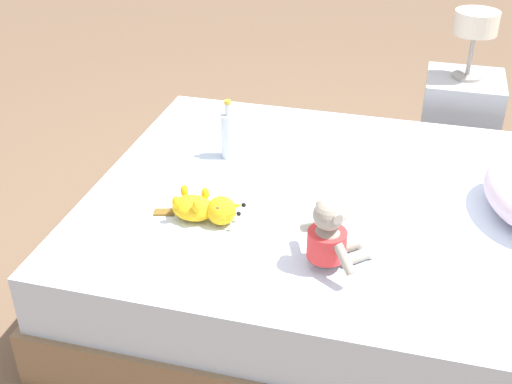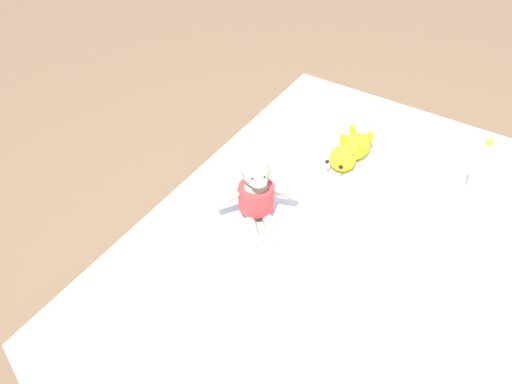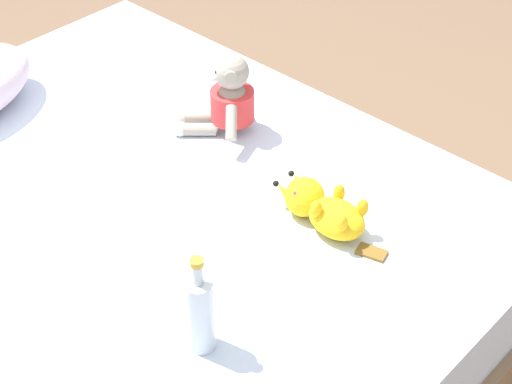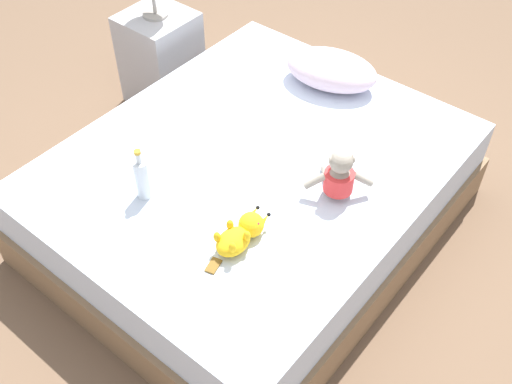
# 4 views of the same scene
# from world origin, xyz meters

# --- Properties ---
(ground_plane) EXTENTS (16.00, 16.00, 0.00)m
(ground_plane) POSITION_xyz_m (0.00, 0.00, 0.00)
(ground_plane) COLOR brown
(bed) EXTENTS (1.51, 1.82, 0.44)m
(bed) POSITION_xyz_m (0.00, 0.00, 0.22)
(bed) COLOR #846647
(bed) RESTS_ON ground_plane
(plush_monkey) EXTENTS (0.26, 0.26, 0.24)m
(plush_monkey) POSITION_xyz_m (0.41, 0.05, 0.54)
(plush_monkey) COLOR #9E9384
(plush_monkey) RESTS_ON bed
(plush_yellow_creature) EXTENTS (0.11, 0.33, 0.10)m
(plush_yellow_creature) POSITION_xyz_m (0.27, -0.40, 0.49)
(plush_yellow_creature) COLOR yellow
(plush_yellow_creature) RESTS_ON bed
(glass_bottle) EXTENTS (0.06, 0.06, 0.24)m
(glass_bottle) POSITION_xyz_m (-0.20, -0.46, 0.54)
(glass_bottle) COLOR silver
(glass_bottle) RESTS_ON bed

